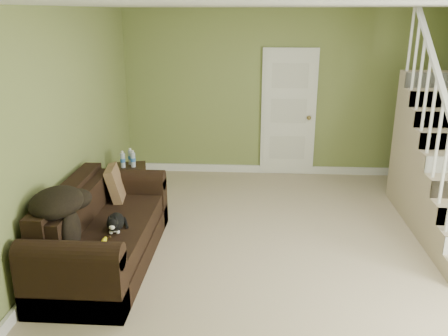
# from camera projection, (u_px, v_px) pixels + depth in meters

# --- Properties ---
(floor) EXTENTS (5.00, 5.50, 0.01)m
(floor) POSITION_uv_depth(u_px,v_px,m) (291.00, 252.00, 5.27)
(floor) COLOR tan
(floor) RESTS_ON ground
(ceiling) EXTENTS (5.00, 5.50, 0.01)m
(ceiling) POSITION_uv_depth(u_px,v_px,m) (303.00, 5.00, 4.45)
(ceiling) COLOR white
(ceiling) RESTS_ON wall_back
(wall_back) EXTENTS (5.00, 0.04, 2.60)m
(wall_back) POSITION_uv_depth(u_px,v_px,m) (283.00, 94.00, 7.47)
(wall_back) COLOR olive
(wall_back) RESTS_ON floor
(wall_front) EXTENTS (5.00, 0.04, 2.60)m
(wall_front) POSITION_uv_depth(u_px,v_px,m) (342.00, 287.00, 2.26)
(wall_front) COLOR olive
(wall_front) RESTS_ON floor
(wall_left) EXTENTS (0.04, 5.50, 2.60)m
(wall_left) POSITION_uv_depth(u_px,v_px,m) (59.00, 135.00, 5.02)
(wall_left) COLOR olive
(wall_left) RESTS_ON floor
(baseboard_back) EXTENTS (5.00, 0.04, 0.12)m
(baseboard_back) POSITION_uv_depth(u_px,v_px,m) (280.00, 169.00, 7.83)
(baseboard_back) COLOR white
(baseboard_back) RESTS_ON floor
(baseboard_left) EXTENTS (0.04, 5.50, 0.12)m
(baseboard_left) POSITION_uv_depth(u_px,v_px,m) (74.00, 240.00, 5.41)
(baseboard_left) COLOR white
(baseboard_left) RESTS_ON floor
(door) EXTENTS (0.86, 0.12, 2.02)m
(door) POSITION_uv_depth(u_px,v_px,m) (289.00, 113.00, 7.51)
(door) COLOR white
(door) RESTS_ON floor
(sofa) EXTENTS (0.92, 2.13, 0.84)m
(sofa) POSITION_uv_depth(u_px,v_px,m) (101.00, 234.00, 4.97)
(sofa) COLOR black
(sofa) RESTS_ON floor
(side_table) EXTENTS (0.53, 0.53, 0.76)m
(side_table) POSITION_uv_depth(u_px,v_px,m) (130.00, 184.00, 6.57)
(side_table) COLOR black
(side_table) RESTS_ON floor
(cat) EXTENTS (0.24, 0.46, 0.22)m
(cat) POSITION_uv_depth(u_px,v_px,m) (115.00, 223.00, 4.73)
(cat) COLOR black
(cat) RESTS_ON sofa
(banana) EXTENTS (0.05, 0.17, 0.05)m
(banana) POSITION_uv_depth(u_px,v_px,m) (104.00, 241.00, 4.48)
(banana) COLOR gold
(banana) RESTS_ON sofa
(throw_pillow) EXTENTS (0.25, 0.43, 0.41)m
(throw_pillow) POSITION_uv_depth(u_px,v_px,m) (115.00, 184.00, 5.51)
(throw_pillow) COLOR #4D341E
(throw_pillow) RESTS_ON sofa
(throw_blanket) EXTENTS (0.56, 0.68, 0.25)m
(throw_blanket) POSITION_uv_depth(u_px,v_px,m) (57.00, 202.00, 4.37)
(throw_blanket) COLOR black
(throw_blanket) RESTS_ON sofa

